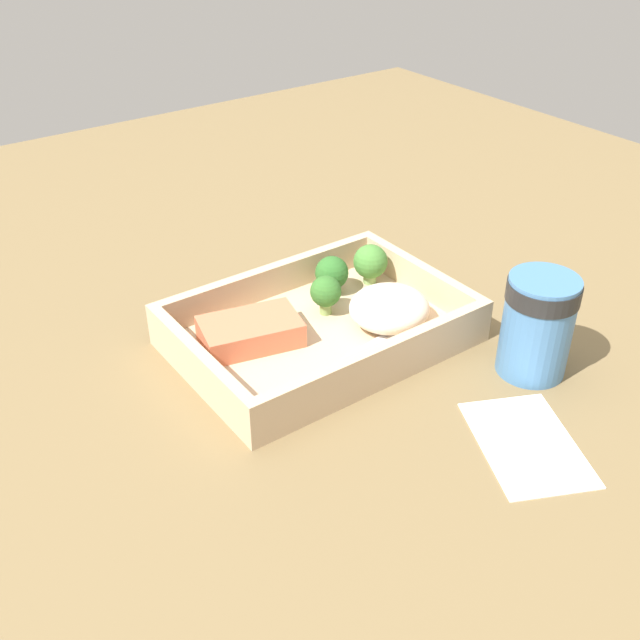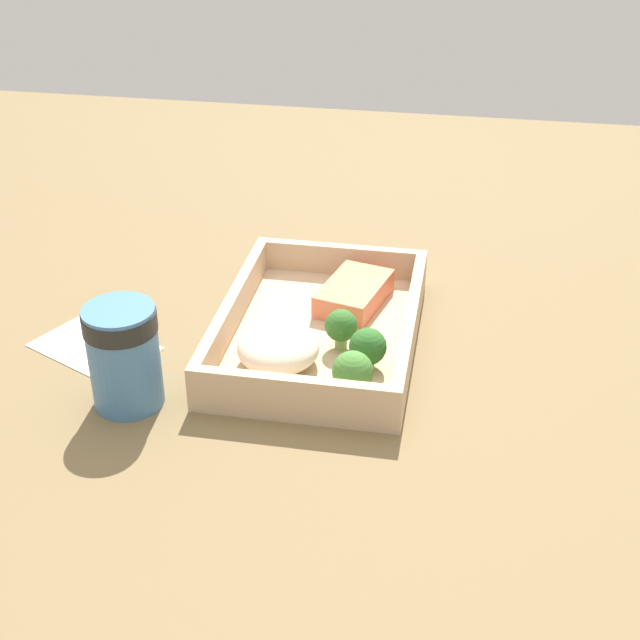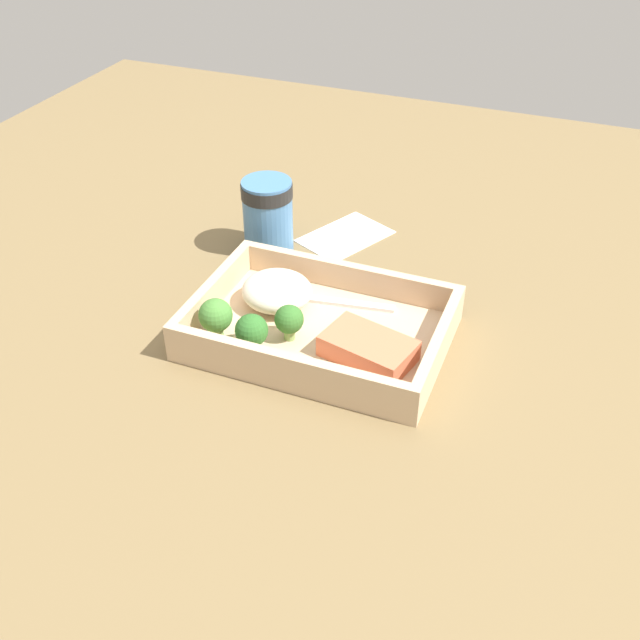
% 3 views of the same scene
% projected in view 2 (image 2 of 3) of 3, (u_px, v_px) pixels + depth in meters
% --- Properties ---
extents(ground_plane, '(1.60, 1.60, 0.02)m').
position_uv_depth(ground_plane, '(320.00, 350.00, 0.95)').
color(ground_plane, brown).
extents(takeout_tray, '(0.29, 0.20, 0.01)m').
position_uv_depth(takeout_tray, '(320.00, 337.00, 0.95)').
color(takeout_tray, '#CBAC88').
rests_on(takeout_tray, ground_plane).
extents(tray_rim, '(0.29, 0.20, 0.04)m').
position_uv_depth(tray_rim, '(320.00, 318.00, 0.93)').
color(tray_rim, '#CBAC88').
rests_on(tray_rim, takeout_tray).
extents(salmon_fillet, '(0.11, 0.08, 0.03)m').
position_uv_depth(salmon_fillet, '(354.00, 293.00, 0.99)').
color(salmon_fillet, '#E3724D').
rests_on(salmon_fillet, takeout_tray).
extents(mashed_potatoes, '(0.09, 0.08, 0.04)m').
position_uv_depth(mashed_potatoes, '(278.00, 347.00, 0.88)').
color(mashed_potatoes, beige).
rests_on(mashed_potatoes, takeout_tray).
extents(broccoli_floret_1, '(0.03, 0.03, 0.04)m').
position_uv_depth(broccoli_floret_1, '(341.00, 327.00, 0.90)').
color(broccoli_floret_1, '#7D9E56').
rests_on(broccoli_floret_1, takeout_tray).
extents(broccoli_floret_2, '(0.04, 0.04, 0.04)m').
position_uv_depth(broccoli_floret_2, '(368.00, 347.00, 0.87)').
color(broccoli_floret_2, '#7DA75D').
rests_on(broccoli_floret_2, takeout_tray).
extents(broccoli_floret_3, '(0.04, 0.04, 0.05)m').
position_uv_depth(broccoli_floret_3, '(353.00, 372.00, 0.83)').
color(broccoli_floret_3, '#85A861').
rests_on(broccoli_floret_3, takeout_tray).
extents(fork, '(0.16, 0.04, 0.00)m').
position_uv_depth(fork, '(265.00, 335.00, 0.93)').
color(fork, silver).
rests_on(fork, takeout_tray).
extents(paper_cup, '(0.07, 0.07, 0.10)m').
position_uv_depth(paper_cup, '(123.00, 351.00, 0.83)').
color(paper_cup, teal).
rests_on(paper_cup, ground_plane).
extents(receipt_slip, '(0.13, 0.15, 0.00)m').
position_uv_depth(receipt_slip, '(95.00, 346.00, 0.94)').
color(receipt_slip, white).
rests_on(receipt_slip, ground_plane).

